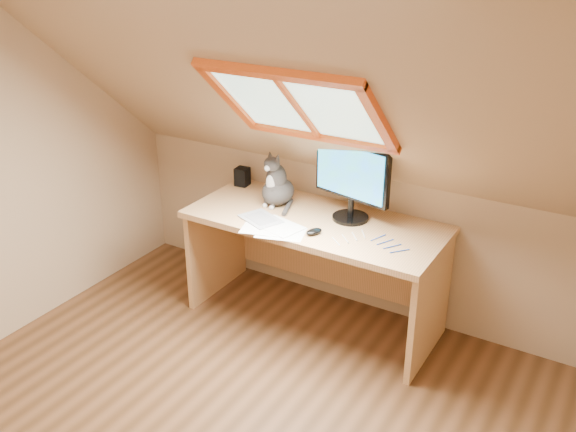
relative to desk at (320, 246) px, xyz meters
The scene contains 9 objects.
room_shell 1.78m from the desk, 87.52° to the right, with size 3.52×3.52×2.41m.
desk is the anchor object (origin of this frame).
monitor 0.57m from the desk, 11.41° to the left, with size 0.56×0.24×0.52m.
cat 0.51m from the desk, behind, with size 0.25×0.29×0.39m.
desk_speaker 0.83m from the desk, 166.65° to the left, with size 0.09×0.09×0.13m, color black.
graphics_tablet 0.47m from the desk, 138.10° to the right, with size 0.27×0.19×0.01m, color #B2B2B7.
mouse 0.39m from the desk, 69.82° to the right, with size 0.06×0.11×0.04m, color black.
papers 0.44m from the desk, 117.42° to the right, with size 0.35×0.30×0.01m.
cables 0.56m from the desk, 22.25° to the right, with size 0.51×0.26×0.01m.
Camera 1 is at (1.74, -1.99, 2.54)m, focal length 40.00 mm.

